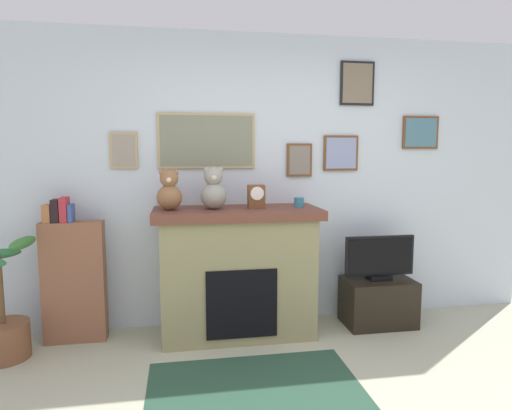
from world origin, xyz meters
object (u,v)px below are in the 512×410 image
(tv_stand, at_px, (378,302))
(teddy_bear_cream, at_px, (214,190))
(fireplace, at_px, (237,271))
(potted_plant, at_px, (4,324))
(television, at_px, (379,258))
(bookshelf, at_px, (74,278))
(candle_jar, at_px, (299,202))
(mantel_clock, at_px, (256,196))
(teddy_bear_tan, at_px, (169,192))

(tv_stand, distance_m, teddy_bear_cream, 1.81)
(fireplace, height_order, tv_stand, fireplace)
(potted_plant, xyz_separation_m, teddy_bear_cream, (1.61, 0.15, 0.98))
(television, bearing_deg, fireplace, 179.23)
(tv_stand, xyz_separation_m, teddy_bear_cream, (-1.48, -0.00, 1.04))
(tv_stand, bearing_deg, potted_plant, -177.18)
(tv_stand, bearing_deg, bookshelf, 177.82)
(television, height_order, candle_jar, candle_jar)
(mantel_clock, bearing_deg, television, 0.10)
(tv_stand, bearing_deg, teddy_bear_cream, -179.90)
(mantel_clock, distance_m, teddy_bear_cream, 0.36)
(fireplace, xyz_separation_m, mantel_clock, (0.16, -0.02, 0.64))
(fireplace, relative_size, teddy_bear_cream, 3.94)
(tv_stand, height_order, teddy_bear_tan, teddy_bear_tan)
(potted_plant, bearing_deg, fireplace, 5.32)
(mantel_clock, bearing_deg, tv_stand, 0.17)
(teddy_bear_cream, bearing_deg, tv_stand, 0.10)
(potted_plant, bearing_deg, candle_jar, 3.67)
(fireplace, relative_size, teddy_bear_tan, 4.17)
(television, height_order, teddy_bear_cream, teddy_bear_cream)
(television, distance_m, teddy_bear_cream, 1.61)
(tv_stand, distance_m, mantel_clock, 1.49)
(fireplace, bearing_deg, teddy_bear_tan, -178.12)
(fireplace, bearing_deg, mantel_clock, -6.76)
(potted_plant, distance_m, mantel_clock, 2.17)
(potted_plant, height_order, tv_stand, potted_plant)
(tv_stand, distance_m, candle_jar, 1.19)
(mantel_clock, bearing_deg, fireplace, 173.24)
(television, distance_m, candle_jar, 0.92)
(candle_jar, height_order, mantel_clock, mantel_clock)
(potted_plant, relative_size, teddy_bear_cream, 2.66)
(fireplace, distance_m, candle_jar, 0.79)
(mantel_clock, height_order, teddy_bear_tan, teddy_bear_tan)
(bookshelf, bearing_deg, teddy_bear_cream, -5.09)
(bookshelf, xyz_separation_m, mantel_clock, (1.51, -0.10, 0.66))
(mantel_clock, relative_size, teddy_bear_cream, 0.55)
(bookshelf, bearing_deg, potted_plant, -151.05)
(television, height_order, mantel_clock, mantel_clock)
(bookshelf, xyz_separation_m, potted_plant, (-0.46, -0.25, -0.26))
(bookshelf, xyz_separation_m, tv_stand, (2.63, -0.10, -0.32))
(fireplace, distance_m, potted_plant, 1.83)
(teddy_bear_tan, bearing_deg, bookshelf, 172.63)
(potted_plant, relative_size, teddy_bear_tan, 2.81)
(candle_jar, bearing_deg, potted_plant, -176.33)
(bookshelf, bearing_deg, candle_jar, -3.11)
(teddy_bear_tan, bearing_deg, potted_plant, -173.17)
(potted_plant, height_order, mantel_clock, mantel_clock)
(fireplace, height_order, teddy_bear_tan, teddy_bear_tan)
(potted_plant, distance_m, tv_stand, 3.09)
(bookshelf, xyz_separation_m, teddy_bear_tan, (0.79, -0.10, 0.71))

